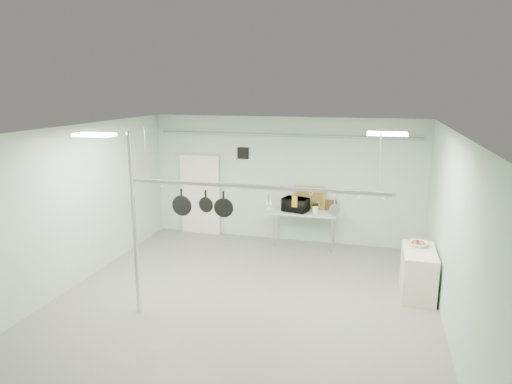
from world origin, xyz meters
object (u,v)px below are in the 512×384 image
(pot_rack, at_px, (255,185))
(coffee_canister, at_px, (315,209))
(prep_table, at_px, (304,214))
(skillet_left, at_px, (182,202))
(skillet_right, at_px, (224,204))
(fruit_bowl, at_px, (418,244))
(chrome_pole, at_px, (134,226))
(skillet_mid, at_px, (206,201))
(side_cabinet, at_px, (418,273))
(microwave, at_px, (296,205))

(pot_rack, xyz_separation_m, coffee_canister, (0.67, 3.22, -1.24))
(prep_table, bearing_deg, skillet_left, -118.71)
(pot_rack, height_order, skillet_right, pot_rack)
(pot_rack, height_order, fruit_bowl, pot_rack)
(chrome_pole, xyz_separation_m, skillet_mid, (0.97, 0.90, 0.28))
(coffee_canister, xyz_separation_m, skillet_right, (-1.26, -3.22, 0.85))
(pot_rack, height_order, skillet_left, pot_rack)
(prep_table, height_order, skillet_right, skillet_right)
(prep_table, bearing_deg, side_cabinet, -40.79)
(coffee_canister, bearing_deg, pot_rack, -101.78)
(pot_rack, distance_m, skillet_right, 0.70)
(coffee_canister, height_order, skillet_left, skillet_left)
(chrome_pole, distance_m, microwave, 4.67)
(pot_rack, xyz_separation_m, skillet_mid, (-0.93, 0.00, -0.35))
(fruit_bowl, distance_m, skillet_left, 4.62)
(coffee_canister, relative_size, skillet_left, 0.35)
(side_cabinet, relative_size, skillet_right, 2.45)
(prep_table, bearing_deg, pot_rack, -96.91)
(fruit_bowl, bearing_deg, microwave, 145.15)
(chrome_pole, relative_size, fruit_bowl, 8.78)
(coffee_canister, bearing_deg, skillet_right, -111.31)
(side_cabinet, height_order, pot_rack, pot_rack)
(chrome_pole, relative_size, coffee_canister, 17.89)
(skillet_right, bearing_deg, pot_rack, -4.75)
(prep_table, bearing_deg, skillet_right, -106.61)
(skillet_right, bearing_deg, coffee_canister, 63.94)
(prep_table, relative_size, skillet_right, 3.27)
(fruit_bowl, height_order, skillet_mid, skillet_mid)
(fruit_bowl, distance_m, skillet_right, 3.86)
(skillet_mid, height_order, skillet_right, same)
(side_cabinet, distance_m, skillet_mid, 4.28)
(prep_table, xyz_separation_m, skillet_right, (-0.98, -3.30, 1.01))
(skillet_left, bearing_deg, pot_rack, 1.23)
(prep_table, height_order, microwave, microwave)
(skillet_left, relative_size, skillet_right, 1.05)
(microwave, height_order, fruit_bowl, microwave)
(prep_table, height_order, fruit_bowl, fruit_bowl)
(coffee_canister, bearing_deg, chrome_pole, -121.97)
(skillet_mid, bearing_deg, fruit_bowl, 27.42)
(prep_table, relative_size, skillet_mid, 3.95)
(pot_rack, relative_size, skillet_left, 9.31)
(side_cabinet, distance_m, microwave, 3.55)
(side_cabinet, xyz_separation_m, microwave, (-2.76, 2.14, 0.62))
(prep_table, distance_m, skillet_left, 3.89)
(skillet_right, bearing_deg, skillet_left, 175.25)
(coffee_canister, distance_m, skillet_left, 3.92)
(microwave, bearing_deg, pot_rack, 102.82)
(chrome_pole, bearing_deg, pot_rack, 25.35)
(prep_table, bearing_deg, skillet_mid, -111.91)
(prep_table, distance_m, skillet_mid, 3.71)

